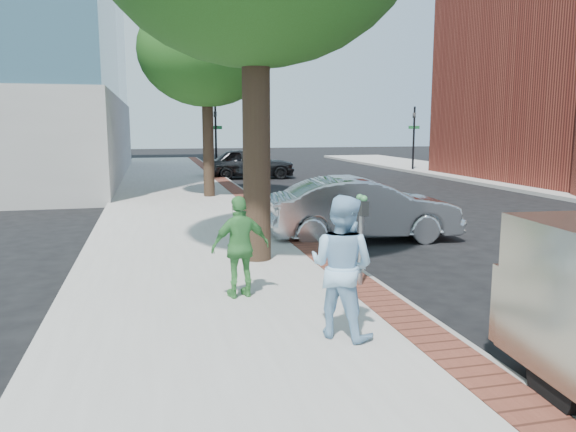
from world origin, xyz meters
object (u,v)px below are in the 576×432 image
object	(u,v)px
sedan_silver	(362,209)
person_green	(241,247)
bg_car	(250,163)
person_officer	(342,266)
parking_meter	(361,221)
person_gray	(258,210)

from	to	relation	value
sedan_silver	person_green	bearing A→B (deg)	143.50
sedan_silver	bg_car	world-z (taller)	bg_car
person_officer	parking_meter	bearing A→B (deg)	-71.52
person_officer	sedan_silver	world-z (taller)	person_officer
parking_meter	sedan_silver	world-z (taller)	parking_meter
sedan_silver	parking_meter	bearing A→B (deg)	162.18
person_gray	person_green	distance (m)	2.59
person_officer	sedan_silver	size ratio (longest dim) A/B	0.38
person_gray	sedan_silver	distance (m)	3.35
parking_meter	person_gray	world-z (taller)	person_gray
person_gray	sedan_silver	bearing A→B (deg)	88.44
person_green	bg_car	bearing A→B (deg)	-110.35
person_gray	person_officer	xyz separation A→B (m)	(0.21, -4.33, -0.06)
person_green	person_officer	bearing A→B (deg)	106.74
parking_meter	person_officer	xyz separation A→B (m)	(-1.02, -2.00, -0.19)
person_officer	bg_car	distance (m)	22.57
person_gray	person_green	xyz separation A→B (m)	(-0.74, -2.47, -0.17)
person_gray	bg_car	size ratio (longest dim) A/B	0.40
parking_meter	person_officer	bearing A→B (deg)	-117.02
person_gray	bg_car	xyz separation A→B (m)	(2.96, 18.07, -0.29)
bg_car	person_gray	bearing A→B (deg)	175.31
person_officer	person_green	distance (m)	2.09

